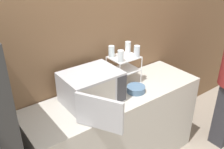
{
  "coord_description": "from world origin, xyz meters",
  "views": [
    {
      "loc": [
        -1.29,
        -1.34,
        2.18
      ],
      "look_at": [
        -0.03,
        0.33,
        1.12
      ],
      "focal_mm": 40.0,
      "sensor_mm": 36.0,
      "label": 1
    }
  ],
  "objects_px": {
    "dish_rack": "(124,64)",
    "glass_back_right": "(128,47)",
    "microwave": "(92,88)",
    "glass_front_left": "(121,56)",
    "bowl": "(136,89)",
    "glass_front_right": "(137,51)",
    "glass_back_left": "(111,51)"
  },
  "relations": [
    {
      "from": "dish_rack",
      "to": "glass_back_right",
      "type": "distance_m",
      "value": 0.19
    },
    {
      "from": "glass_front_left",
      "to": "glass_back_left",
      "type": "distance_m",
      "value": 0.15
    },
    {
      "from": "dish_rack",
      "to": "glass_front_right",
      "type": "xyz_separation_m",
      "value": [
        0.1,
        -0.08,
        0.14
      ]
    },
    {
      "from": "glass_front_right",
      "to": "bowl",
      "type": "distance_m",
      "value": 0.38
    },
    {
      "from": "dish_rack",
      "to": "glass_back_left",
      "type": "height_order",
      "value": "glass_back_left"
    },
    {
      "from": "glass_back_right",
      "to": "glass_back_left",
      "type": "distance_m",
      "value": 0.21
    },
    {
      "from": "microwave",
      "to": "glass_front_left",
      "type": "relative_size",
      "value": 6.43
    },
    {
      "from": "dish_rack",
      "to": "glass_back_right",
      "type": "xyz_separation_m",
      "value": [
        0.11,
        0.07,
        0.14
      ]
    },
    {
      "from": "microwave",
      "to": "glass_front_right",
      "type": "xyz_separation_m",
      "value": [
        0.57,
        0.05,
        0.2
      ]
    },
    {
      "from": "glass_back_right",
      "to": "glass_front_right",
      "type": "distance_m",
      "value": 0.15
    },
    {
      "from": "dish_rack",
      "to": "glass_back_left",
      "type": "relative_size",
      "value": 2.54
    },
    {
      "from": "microwave",
      "to": "glass_back_left",
      "type": "distance_m",
      "value": 0.46
    },
    {
      "from": "glass_front_left",
      "to": "glass_back_left",
      "type": "height_order",
      "value": "same"
    },
    {
      "from": "glass_front_right",
      "to": "bowl",
      "type": "height_order",
      "value": "glass_front_right"
    },
    {
      "from": "microwave",
      "to": "glass_back_left",
      "type": "height_order",
      "value": "glass_back_left"
    },
    {
      "from": "dish_rack",
      "to": "bowl",
      "type": "bearing_deg",
      "value": -96.77
    },
    {
      "from": "glass_front_left",
      "to": "glass_back_right",
      "type": "relative_size",
      "value": 1.0
    },
    {
      "from": "glass_front_left",
      "to": "glass_back_right",
      "type": "bearing_deg",
      "value": 34.46
    },
    {
      "from": "glass_back_left",
      "to": "bowl",
      "type": "relative_size",
      "value": 0.64
    },
    {
      "from": "microwave",
      "to": "glass_front_right",
      "type": "distance_m",
      "value": 0.61
    },
    {
      "from": "dish_rack",
      "to": "bowl",
      "type": "distance_m",
      "value": 0.29
    },
    {
      "from": "microwave",
      "to": "dish_rack",
      "type": "bearing_deg",
      "value": 14.56
    },
    {
      "from": "microwave",
      "to": "glass_back_right",
      "type": "xyz_separation_m",
      "value": [
        0.58,
        0.19,
        0.2
      ]
    },
    {
      "from": "glass_front_left",
      "to": "bowl",
      "type": "distance_m",
      "value": 0.36
    },
    {
      "from": "glass_front_left",
      "to": "glass_front_right",
      "type": "xyz_separation_m",
      "value": [
        0.2,
        -0.0,
        0.0
      ]
    },
    {
      "from": "glass_front_right",
      "to": "dish_rack",
      "type": "bearing_deg",
      "value": 142.48
    },
    {
      "from": "glass_back_right",
      "to": "microwave",
      "type": "bearing_deg",
      "value": -161.6
    },
    {
      "from": "microwave",
      "to": "glass_back_right",
      "type": "relative_size",
      "value": 6.43
    },
    {
      "from": "glass_front_right",
      "to": "glass_back_left",
      "type": "distance_m",
      "value": 0.25
    },
    {
      "from": "glass_front_right",
      "to": "microwave",
      "type": "bearing_deg",
      "value": -175.34
    },
    {
      "from": "microwave",
      "to": "dish_rack",
      "type": "xyz_separation_m",
      "value": [
        0.47,
        0.12,
        0.07
      ]
    },
    {
      "from": "glass_back_right",
      "to": "glass_front_right",
      "type": "bearing_deg",
      "value": -92.43
    }
  ]
}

